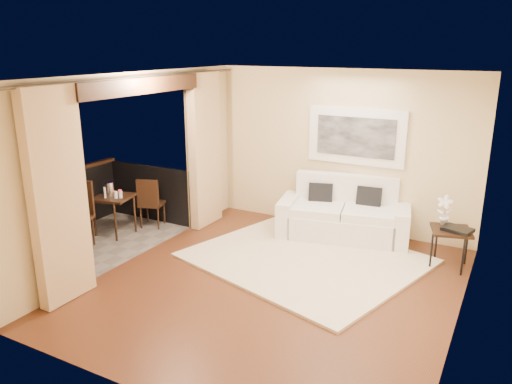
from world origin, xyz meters
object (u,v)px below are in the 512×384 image
Objects in this scene: sofa at (344,216)px; balcony_chair_far at (150,200)px; side_table at (451,233)px; orchid at (444,210)px; bistro_table at (114,201)px; ice_bucket at (109,188)px; balcony_chair_near at (78,209)px.

sofa is 3.29m from balcony_chair_far.
sofa is 1.76m from side_table.
orchid is (1.57, -0.27, 0.44)m from sofa.
side_table is 1.47× the size of orchid.
bistro_table is 3.42× the size of ice_bucket.
bistro_table is 0.62m from balcony_chair_far.
balcony_chair_far is 4.41× the size of ice_bucket.
ice_bucket is (-3.55, -1.62, 0.41)m from sofa.
balcony_chair_far reaches higher than side_table.
bistro_table is at bearing 60.97° from balcony_chair_near.
ice_bucket is at bearing -166.90° from side_table.
orchid is 5.49m from balcony_chair_near.
orchid is at bearing 16.01° from bistro_table.
balcony_chair_near is at bearing -158.17° from sofa.
bistro_table is at bearing -165.42° from sofa.
balcony_chair_near reaches higher than bistro_table.
ice_bucket is at bearing 153.72° from bistro_table.
ice_bucket reaches higher than bistro_table.
balcony_chair_far is 1.26m from balcony_chair_near.
balcony_chair_near is (-5.08, -2.08, -0.18)m from orchid.
ice_bucket is at bearing -167.44° from sofa.
side_table is 4.84m from balcony_chair_far.
balcony_chair_far is 0.84× the size of balcony_chair_near.
balcony_chair_near is (-0.44, -1.18, 0.10)m from balcony_chair_far.
sofa is 5.03× the size of orchid.
side_table is 3.24× the size of ice_bucket.
side_table is 5.57m from balcony_chair_near.
side_table is 5.40m from ice_bucket.
balcony_chair_far is at bearing 58.23° from bistro_table.
balcony_chair_near is at bearing -100.03° from bistro_table.
balcony_chair_near reaches higher than side_table.
orchid reaches higher than bistro_table.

